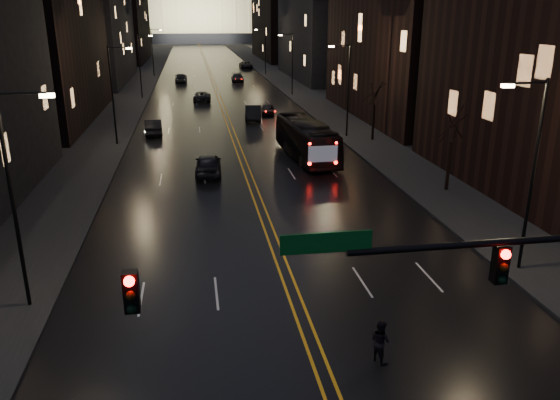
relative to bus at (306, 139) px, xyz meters
name	(u,v)px	position (x,y,z in m)	size (l,w,h in m)	color
road	(206,63)	(-5.40, 97.28, -1.58)	(20.00, 320.00, 0.02)	black
sidewalk_left	(149,64)	(-19.40, 97.28, -1.51)	(8.00, 320.00, 0.16)	black
sidewalk_right	(261,62)	(8.60, 97.28, -1.51)	(8.00, 320.00, 0.16)	black
center_line	(206,63)	(-5.40, 97.28, -1.56)	(0.62, 320.00, 0.01)	orange
building_left_far	(88,24)	(-26.40, 59.28, 8.41)	(12.00, 34.00, 20.00)	black
building_left_dist	(120,13)	(-26.40, 107.28, 10.41)	(12.00, 40.00, 24.00)	black
building_right_mid	(325,6)	(15.60, 59.28, 11.41)	(12.00, 34.00, 26.00)	black
building_right_dist	(282,17)	(15.60, 107.28, 9.41)	(12.00, 40.00, 22.00)	black
capitol	(196,1)	(-5.40, 217.28, 15.57)	(90.00, 50.00, 58.50)	black
streetlamp_right_near	(530,167)	(5.41, -22.72, 3.50)	(2.13, 0.25, 9.00)	black
streetlamp_left_near	(16,191)	(-16.22, -22.72, 3.50)	(2.13, 0.25, 9.00)	black
streetlamp_right_mid	(347,85)	(5.41, 7.28, 3.50)	(2.13, 0.25, 9.00)	black
streetlamp_left_mid	(114,90)	(-16.22, 7.28, 3.50)	(2.13, 0.25, 9.00)	black
streetlamp_right_far	(291,61)	(5.41, 37.28, 3.50)	(2.13, 0.25, 9.00)	black
streetlamp_left_far	(141,63)	(-16.22, 37.28, 3.50)	(2.13, 0.25, 9.00)	black
streetlamp_right_dist	(264,49)	(5.41, 67.28, 3.50)	(2.13, 0.25, 9.00)	black
streetlamp_left_dist	(153,50)	(-16.22, 67.28, 3.50)	(2.13, 0.25, 9.00)	black
tree_right_mid	(453,126)	(7.60, -10.72, 2.94)	(2.40, 2.40, 6.65)	black
tree_right_far	(375,94)	(7.60, 5.28, 2.94)	(2.40, 2.40, 6.65)	black
bus	(306,139)	(0.00, 0.00, 0.00)	(2.67, 11.39, 3.17)	black
oncoming_car_a	(208,164)	(-8.36, -3.79, -0.78)	(1.91, 4.76, 1.62)	black
oncoming_car_b	(153,127)	(-13.35, 11.81, -0.80)	(1.66, 4.76, 1.57)	black
oncoming_car_c	(202,96)	(-7.90, 33.50, -0.89)	(2.30, 5.00, 1.39)	black
oncoming_car_d	(181,78)	(-11.08, 57.06, -0.82)	(2.15, 5.29, 1.54)	black
receding_car_a	(253,113)	(-2.48, 17.94, -0.74)	(1.78, 5.12, 1.69)	black
receding_car_b	(268,109)	(-0.29, 21.37, -0.95)	(1.51, 3.76, 1.28)	black
receding_car_c	(238,78)	(-1.07, 55.32, -0.84)	(2.09, 5.14, 1.49)	black
receding_car_d	(246,65)	(3.10, 81.53, -0.80)	(2.61, 5.67, 1.57)	black
pedestrian_b	(380,341)	(-3.30, -28.53, -0.79)	(0.77, 0.42, 1.59)	black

